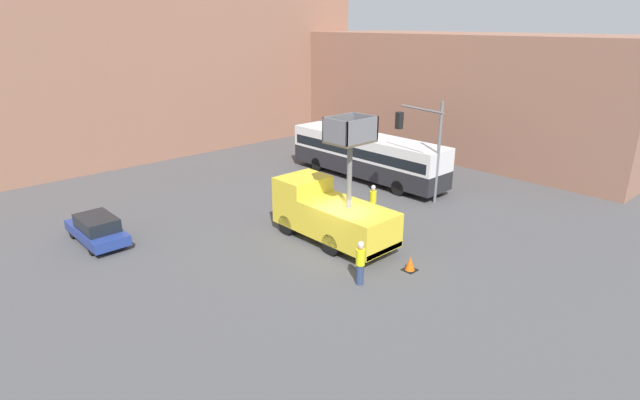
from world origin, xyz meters
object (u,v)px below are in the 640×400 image
Objects in this scene: road_worker_directing at (373,201)px; parked_car_curbside at (97,229)px; utility_truck at (330,212)px; road_worker_near_truck at (360,263)px; traffic_cone_near_truck at (410,264)px; city_bus at (366,154)px; traffic_light_pole at (425,138)px.

parked_car_curbside is at bearing -54.06° from road_worker_directing.
utility_truck is 4.59m from road_worker_near_truck.
road_worker_directing is (3.87, 0.62, -0.57)m from utility_truck.
utility_truck is 3.38× the size of road_worker_near_truck.
traffic_cone_near_truck is at bearing 31.46° from road_worker_directing.
road_worker_near_truck is 1.03× the size of road_worker_directing.
road_worker_directing is at bearing 177.69° from road_worker_near_truck.
utility_truck is 0.54× the size of city_bus.
road_worker_near_truck is at bearing -157.74° from traffic_light_pole.
road_worker_near_truck is 13.26m from parked_car_curbside.
road_worker_directing is at bearing 56.25° from traffic_cone_near_truck.
city_bus is 6.45× the size of road_worker_directing.
road_worker_directing is (6.04, 4.63, -0.03)m from road_worker_near_truck.
parked_car_curbside is (-17.57, 1.85, -1.07)m from city_bus.
road_worker_directing is 14.27m from parked_car_curbside.
utility_truck is at bearing -41.55° from parked_car_curbside.
road_worker_near_truck is at bearing -118.42° from utility_truck.
road_worker_near_truck reaches higher than traffic_cone_near_truck.
city_bus is 17.70m from parked_car_curbside.
city_bus is at bearing 50.27° from traffic_cone_near_truck.
parked_car_curbside is (-12.45, 6.98, -0.23)m from road_worker_directing.
city_bus is 6.52m from traffic_light_pole.
road_worker_directing is 6.42m from traffic_cone_near_truck.
traffic_cone_near_truck is (-3.55, -5.31, -0.64)m from road_worker_directing.
road_worker_near_truck is 7.61m from road_worker_directing.
traffic_light_pole is at bearing 150.46° from city_bus.
traffic_light_pole reaches higher than road_worker_directing.
utility_truck is at bearing 93.90° from traffic_cone_near_truck.
parked_car_curbside is (-6.40, 11.61, -0.27)m from road_worker_near_truck.
traffic_cone_near_truck is (-7.01, -4.57, -3.78)m from traffic_light_pole.
utility_truck is at bearing 108.90° from city_bus.
city_bus is 14.85m from road_worker_near_truck.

